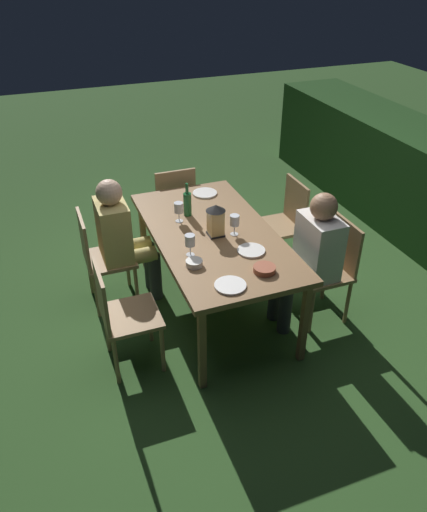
{
  "coord_description": "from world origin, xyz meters",
  "views": [
    {
      "loc": [
        3.25,
        -1.23,
        2.75
      ],
      "look_at": [
        0.0,
        0.0,
        0.53
      ],
      "focal_mm": 35.21,
      "sensor_mm": 36.0,
      "label": 1
    }
  ],
  "objects_px": {
    "chair_side_right_b": "(330,265)",
    "wine_glass_c": "(179,209)",
    "chair_head_near": "(173,202)",
    "person_in_mustard": "(122,236)",
    "chair_side_left_a": "(101,255)",
    "person_in_cream": "(311,254)",
    "green_bottle_on_table": "(187,203)",
    "chair_side_right_a": "(284,221)",
    "bowl_bread": "(265,269)",
    "wine_glass_a": "(235,221)",
    "bowl_olives": "(194,263)",
    "wine_glass_b": "(190,241)",
    "chair_side_left_b": "(121,313)",
    "lantern_centerpiece": "(216,218)",
    "dining_table": "(213,238)",
    "plate_c": "(230,285)",
    "plate_a": "(205,193)",
    "plate_b": "(251,251)"
  },
  "relations": [
    {
      "from": "person_in_cream",
      "to": "plate_a",
      "type": "relative_size",
      "value": 5.14
    },
    {
      "from": "chair_side_left_b",
      "to": "chair_head_near",
      "type": "distance_m",
      "value": 1.78
    },
    {
      "from": "dining_table",
      "to": "person_in_cream",
      "type": "height_order",
      "value": "person_in_cream"
    },
    {
      "from": "chair_side_left_b",
      "to": "lantern_centerpiece",
      "type": "height_order",
      "value": "lantern_centerpiece"
    },
    {
      "from": "chair_side_right_b",
      "to": "bowl_bread",
      "type": "distance_m",
      "value": 0.81
    },
    {
      "from": "chair_side_left_a",
      "to": "lantern_centerpiece",
      "type": "height_order",
      "value": "lantern_centerpiece"
    },
    {
      "from": "person_in_cream",
      "to": "lantern_centerpiece",
      "type": "height_order",
      "value": "person_in_cream"
    },
    {
      "from": "chair_side_right_b",
      "to": "plate_b",
      "type": "xyz_separation_m",
      "value": [
        -0.04,
        -0.7,
        0.28
      ]
    },
    {
      "from": "lantern_centerpiece",
      "to": "plate_c",
      "type": "distance_m",
      "value": 0.71
    },
    {
      "from": "chair_side_left_b",
      "to": "lantern_centerpiece",
      "type": "relative_size",
      "value": 3.28
    },
    {
      "from": "chair_side_right_a",
      "to": "wine_glass_a",
      "type": "distance_m",
      "value": 0.95
    },
    {
      "from": "dining_table",
      "to": "bowl_olives",
      "type": "xyz_separation_m",
      "value": [
        0.4,
        -0.3,
        0.08
      ]
    },
    {
      "from": "chair_side_right_b",
      "to": "wine_glass_a",
      "type": "relative_size",
      "value": 5.15
    },
    {
      "from": "person_in_cream",
      "to": "plate_c",
      "type": "xyz_separation_m",
      "value": [
        0.32,
        -0.82,
        0.12
      ]
    },
    {
      "from": "chair_side_right_b",
      "to": "plate_b",
      "type": "height_order",
      "value": "chair_side_right_b"
    },
    {
      "from": "plate_a",
      "to": "bowl_bread",
      "type": "height_order",
      "value": "bowl_bread"
    },
    {
      "from": "bowl_olives",
      "to": "wine_glass_a",
      "type": "bearing_deg",
      "value": 125.3
    },
    {
      "from": "chair_side_left_b",
      "to": "wine_glass_b",
      "type": "distance_m",
      "value": 0.71
    },
    {
      "from": "wine_glass_c",
      "to": "chair_side_right_b",
      "type": "bearing_deg",
      "value": 57.45
    },
    {
      "from": "wine_glass_b",
      "to": "plate_b",
      "type": "xyz_separation_m",
      "value": [
        0.11,
        0.44,
        -0.11
      ]
    },
    {
      "from": "dining_table",
      "to": "plate_b",
      "type": "height_order",
      "value": "plate_b"
    },
    {
      "from": "chair_side_right_a",
      "to": "chair_head_near",
      "type": "bearing_deg",
      "value": -130.88
    },
    {
      "from": "plate_c",
      "to": "bowl_olives",
      "type": "relative_size",
      "value": 1.79
    },
    {
      "from": "chair_side_left_a",
      "to": "lantern_centerpiece",
      "type": "relative_size",
      "value": 3.28
    },
    {
      "from": "wine_glass_c",
      "to": "chair_side_left_b",
      "type": "bearing_deg",
      "value": -44.17
    },
    {
      "from": "chair_side_left_a",
      "to": "person_in_cream",
      "type": "bearing_deg",
      "value": 61.96
    },
    {
      "from": "plate_a",
      "to": "bowl_olives",
      "type": "distance_m",
      "value": 1.19
    },
    {
      "from": "person_in_mustard",
      "to": "wine_glass_c",
      "type": "distance_m",
      "value": 0.54
    },
    {
      "from": "chair_side_left_b",
      "to": "wine_glass_a",
      "type": "xyz_separation_m",
      "value": [
        -0.32,
        1.0,
        0.39
      ]
    },
    {
      "from": "person_in_cream",
      "to": "wine_glass_b",
      "type": "xyz_separation_m",
      "value": [
        -0.15,
        -0.94,
        0.23
      ]
    },
    {
      "from": "chair_side_right_b",
      "to": "wine_glass_c",
      "type": "distance_m",
      "value": 1.32
    },
    {
      "from": "chair_side_right_a",
      "to": "chair_side_right_b",
      "type": "relative_size",
      "value": 1.0
    },
    {
      "from": "person_in_cream",
      "to": "wine_glass_a",
      "type": "bearing_deg",
      "value": -121.16
    },
    {
      "from": "chair_side_left_b",
      "to": "plate_c",
      "type": "bearing_deg",
      "value": 65.51
    },
    {
      "from": "chair_side_right_a",
      "to": "bowl_bread",
      "type": "distance_m",
      "value": 1.31
    },
    {
      "from": "wine_glass_a",
      "to": "bowl_olives",
      "type": "distance_m",
      "value": 0.55
    },
    {
      "from": "dining_table",
      "to": "plate_c",
      "type": "distance_m",
      "value": 0.75
    },
    {
      "from": "plate_c",
      "to": "bowl_olives",
      "type": "height_order",
      "value": "bowl_olives"
    },
    {
      "from": "person_in_cream",
      "to": "bowl_bread",
      "type": "relative_size",
      "value": 7.2
    },
    {
      "from": "wine_glass_b",
      "to": "wine_glass_a",
      "type": "bearing_deg",
      "value": 111.54
    },
    {
      "from": "wine_glass_c",
      "to": "green_bottle_on_table",
      "type": "bearing_deg",
      "value": 128.19
    },
    {
      "from": "lantern_centerpiece",
      "to": "wine_glass_b",
      "type": "xyz_separation_m",
      "value": [
        0.21,
        -0.28,
        -0.03
      ]
    },
    {
      "from": "plate_a",
      "to": "plate_c",
      "type": "distance_m",
      "value": 1.45
    },
    {
      "from": "wine_glass_c",
      "to": "bowl_bread",
      "type": "distance_m",
      "value": 0.99
    },
    {
      "from": "chair_side_left_a",
      "to": "lantern_centerpiece",
      "type": "distance_m",
      "value": 1.06
    },
    {
      "from": "person_in_mustard",
      "to": "wine_glass_c",
      "type": "height_order",
      "value": "person_in_mustard"
    },
    {
      "from": "chair_side_left_a",
      "to": "plate_a",
      "type": "height_order",
      "value": "chair_side_left_a"
    },
    {
      "from": "person_in_cream",
      "to": "bowl_olives",
      "type": "height_order",
      "value": "person_in_cream"
    },
    {
      "from": "chair_head_near",
      "to": "person_in_mustard",
      "type": "distance_m",
      "value": 1.01
    },
    {
      "from": "dining_table",
      "to": "lantern_centerpiece",
      "type": "height_order",
      "value": "lantern_centerpiece"
    }
  ]
}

